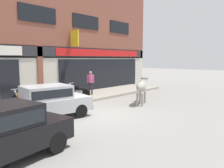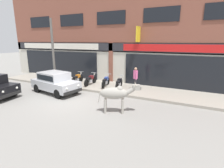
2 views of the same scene
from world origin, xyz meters
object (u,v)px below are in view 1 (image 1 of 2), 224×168
(car_0, at_px, (48,100))
(motorcycle_2, at_px, (63,93))
(motorcycle_0, at_px, (23,99))
(motorcycle_1, at_px, (44,96))
(pedestrian, at_px, (91,80))
(cow, at_px, (142,87))
(motorcycle_3, at_px, (78,91))

(car_0, distance_m, motorcycle_2, 3.67)
(motorcycle_0, height_order, motorcycle_1, same)
(motorcycle_1, bearing_deg, motorcycle_2, 4.07)
(motorcycle_1, bearing_deg, pedestrian, 2.22)
(motorcycle_0, bearing_deg, car_0, -91.20)
(motorcycle_0, relative_size, motorcycle_2, 1.01)
(cow, bearing_deg, pedestrian, 94.87)
(motorcycle_0, bearing_deg, motorcycle_2, 4.11)
(cow, relative_size, car_0, 0.53)
(cow, bearing_deg, motorcycle_2, 124.58)
(car_0, bearing_deg, motorcycle_1, 62.96)
(motorcycle_1, distance_m, motorcycle_3, 2.46)
(motorcycle_3, bearing_deg, motorcycle_0, -178.37)
(cow, xyz_separation_m, motorcycle_1, (-3.99, 3.77, -0.46))
(cow, xyz_separation_m, pedestrian, (-0.33, 3.91, 0.14))
(motorcycle_1, height_order, motorcycle_3, same)
(motorcycle_0, xyz_separation_m, motorcycle_2, (2.55, 0.18, 0.00))
(motorcycle_2, bearing_deg, pedestrian, 1.17)
(motorcycle_0, relative_size, pedestrian, 1.13)
(motorcycle_0, distance_m, motorcycle_1, 1.22)
(motorcycle_3, bearing_deg, motorcycle_2, 176.07)
(car_0, relative_size, motorcycle_2, 2.11)
(pedestrian, bearing_deg, cow, -85.13)
(car_0, xyz_separation_m, motorcycle_2, (2.60, 2.59, -0.27))
(cow, distance_m, car_0, 5.41)
(car_0, relative_size, pedestrian, 2.36)
(motorcycle_1, height_order, motorcycle_2, same)
(cow, xyz_separation_m, motorcycle_0, (-5.21, 3.68, -0.46))
(motorcycle_1, bearing_deg, car_0, -117.04)
(car_0, height_order, motorcycle_1, car_0)
(cow, bearing_deg, motorcycle_0, 144.75)
(motorcycle_1, height_order, pedestrian, pedestrian)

